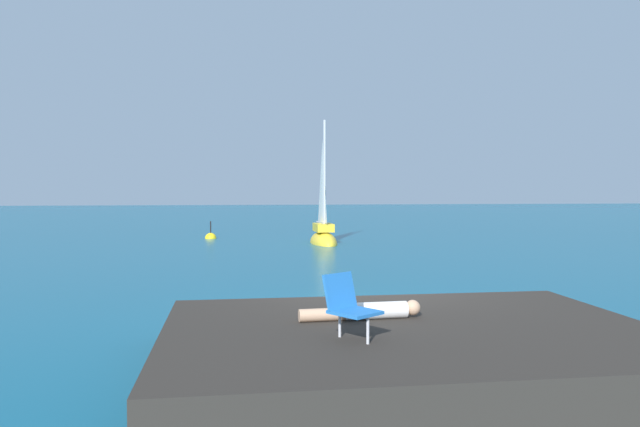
# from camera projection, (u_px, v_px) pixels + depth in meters

# --- Properties ---
(ground_plane) EXTENTS (160.00, 160.00, 0.00)m
(ground_plane) POSITION_uv_depth(u_px,v_px,m) (368.00, 320.00, 11.28)
(ground_plane) COLOR #0F5675
(shore_ledge) EXTENTS (6.61, 4.80, 0.62)m
(shore_ledge) POSITION_uv_depth(u_px,v_px,m) (410.00, 349.00, 8.10)
(shore_ledge) COLOR #2D2823
(shore_ledge) RESTS_ON ground
(boulder_seaward) EXTENTS (0.85, 1.01, 0.67)m
(boulder_seaward) POSITION_uv_depth(u_px,v_px,m) (496.00, 321.00, 11.22)
(boulder_seaward) COLOR #302B20
(boulder_seaward) RESTS_ON ground
(boulder_inland) EXTENTS (0.77, 0.69, 0.51)m
(boulder_inland) POSITION_uv_depth(u_px,v_px,m) (409.00, 334.00, 10.24)
(boulder_inland) COLOR #322C1F
(boulder_inland) RESTS_ON ground
(sailboat_near) EXTENTS (1.21, 3.27, 6.01)m
(sailboat_near) POSITION_uv_depth(u_px,v_px,m) (323.00, 236.00, 27.03)
(sailboat_near) COLOR yellow
(sailboat_near) RESTS_ON ground
(person_sunbather) EXTENTS (1.76, 0.30, 0.25)m
(person_sunbather) POSITION_uv_depth(u_px,v_px,m) (367.00, 311.00, 8.52)
(person_sunbather) COLOR white
(person_sunbather) RESTS_ON shore_ledge
(beach_chair) EXTENTS (0.74, 0.76, 0.80)m
(beach_chair) POSITION_uv_depth(u_px,v_px,m) (348.00, 303.00, 7.38)
(beach_chair) COLOR blue
(beach_chair) RESTS_ON shore_ledge
(marker_buoy) EXTENTS (0.56, 0.56, 1.13)m
(marker_buoy) POSITION_uv_depth(u_px,v_px,m) (211.00, 238.00, 29.73)
(marker_buoy) COLOR yellow
(marker_buoy) RESTS_ON ground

